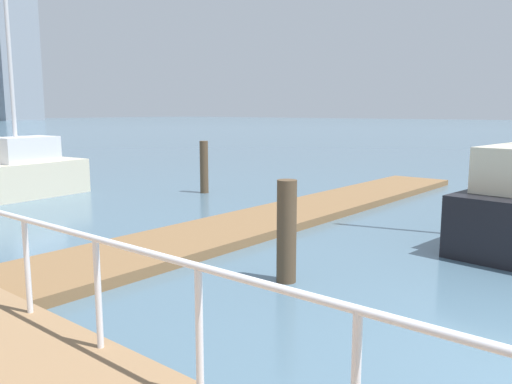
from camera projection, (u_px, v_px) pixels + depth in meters
The scene contains 5 objects.
floating_dock at pixel (293, 213), 12.76m from camera, with size 15.99×2.00×0.18m, color olive.
dock_piling_3 at pixel (204, 167), 16.39m from camera, with size 0.26×0.26×1.65m, color brown.
dock_piling_4 at pixel (287, 231), 7.83m from camera, with size 0.30×0.30×1.58m, color brown.
moored_boat_2 at pixel (20, 173), 15.48m from camera, with size 4.15×1.80×8.36m.
skyline_tower_5 at pixel (9, 23), 137.63m from camera, with size 11.10×10.50×51.31m, color #8C939E.
Camera 1 is at (-5.74, -0.16, 2.60)m, focal length 36.30 mm.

